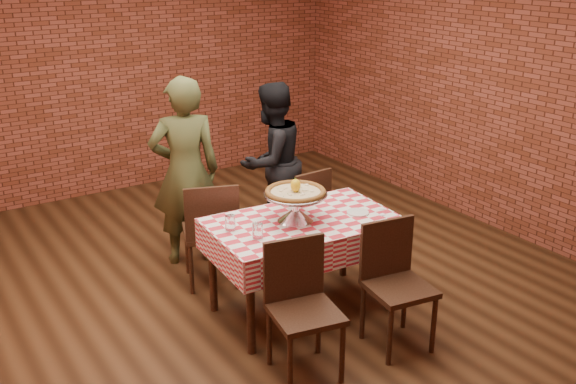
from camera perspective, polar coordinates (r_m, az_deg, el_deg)
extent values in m
plane|color=black|center=(5.45, -3.24, -8.78)|extent=(6.00, 6.00, 0.00)
plane|color=maroon|center=(7.61, -15.08, 10.64)|extent=(5.50, 0.00, 5.50)
cube|color=#392216|center=(5.05, 1.25, -6.44)|extent=(1.41, 0.91, 0.75)
cylinder|color=beige|center=(4.80, 0.65, -0.05)|extent=(0.59, 0.59, 0.03)
ellipsoid|color=yellow|center=(4.78, 0.66, 0.57)|extent=(0.10, 0.10, 0.10)
cylinder|color=white|center=(4.55, -2.64, -3.42)|extent=(0.08, 0.08, 0.12)
cylinder|color=white|center=(4.70, -5.02, -2.70)|extent=(0.08, 0.08, 0.12)
cylinder|color=white|center=(5.03, 6.06, -1.77)|extent=(0.18, 0.18, 0.01)
cube|color=white|center=(5.02, 8.15, -1.95)|extent=(0.06, 0.04, 0.00)
cube|color=white|center=(5.13, 8.11, -1.45)|extent=(0.06, 0.05, 0.00)
cube|color=silver|center=(5.12, 0.64, -0.43)|extent=(0.12, 0.10, 0.15)
imported|color=#454A27|center=(5.75, -8.87, 1.74)|extent=(0.70, 0.56, 1.67)
imported|color=black|center=(6.23, -1.43, 2.66)|extent=(0.85, 0.73, 1.51)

